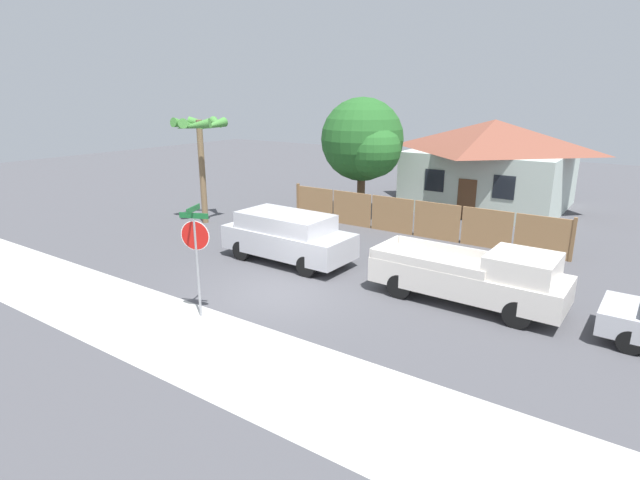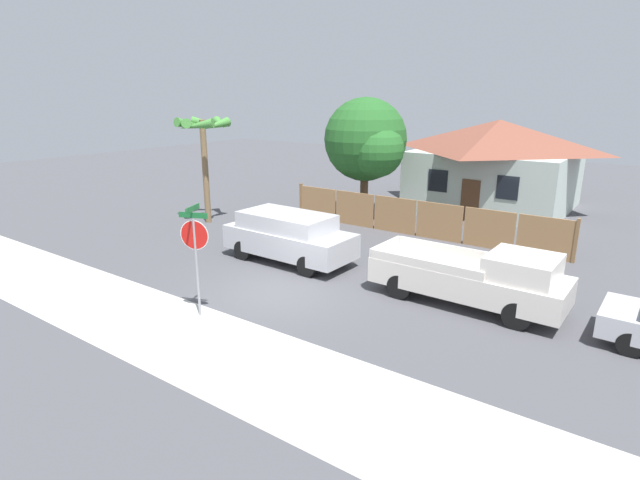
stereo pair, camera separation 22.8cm
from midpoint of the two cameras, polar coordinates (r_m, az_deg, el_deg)
name	(u,v)px [view 1 (the left image)]	position (r m, az deg, el deg)	size (l,w,h in m)	color
ground_plane	(279,294)	(15.60, -5.18, -6.14)	(80.00, 80.00, 0.00)	#47474C
sidewalk_strip	(188,339)	(13.30, -15.28, -10.82)	(36.00, 3.20, 0.01)	#B2B2AD
wooden_fence	(414,218)	(22.01, 10.38, 2.51)	(12.68, 0.12, 1.67)	#997047
house	(492,162)	(28.65, 18.81, 8.40)	(8.17, 7.97, 4.67)	#B2C1B7
oak_tree	(364,142)	(24.82, 4.84, 11.11)	(4.25, 4.05, 5.83)	brown
palm_tree	(200,133)	(24.03, -13.86, 11.75)	(2.45, 2.65, 4.94)	brown
red_suv	(288,236)	(18.25, -4.09, 0.50)	(4.93, 2.11, 1.80)	#B7B7BC
orange_pickup	(475,276)	(15.15, 16.91, -4.01)	(5.58, 2.04, 1.76)	silver
stop_sign	(196,243)	(13.77, -14.47, -0.38)	(0.77, 0.70, 3.13)	gray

